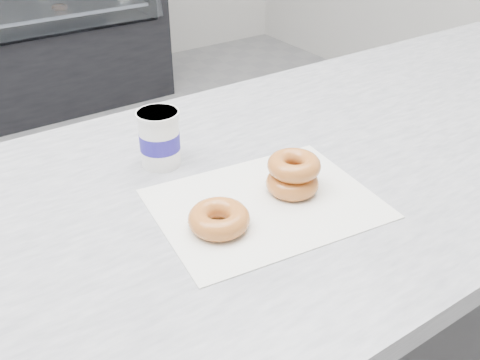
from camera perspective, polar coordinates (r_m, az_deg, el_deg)
The scene contains 5 objects.
ground at distance 1.87m, azimuth -14.17°, elevation -16.98°, with size 5.00×5.00×0.00m, color gray.
wax_paper at distance 0.84m, azimuth 2.71°, elevation -2.51°, with size 0.34×0.26×0.00m, color silver.
donut_single at distance 0.78m, azimuth -2.26°, elevation -4.14°, with size 0.09×0.09×0.03m, color #CA7537.
donut_stack at distance 0.86m, azimuth 5.69°, elevation 0.64°, with size 0.11×0.11×0.06m.
coffee_cup at distance 0.94m, azimuth -8.59°, elevation 4.47°, with size 0.09×0.09×0.10m.
Camera 1 is at (-0.31, -1.23, 1.38)m, focal length 40.00 mm.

